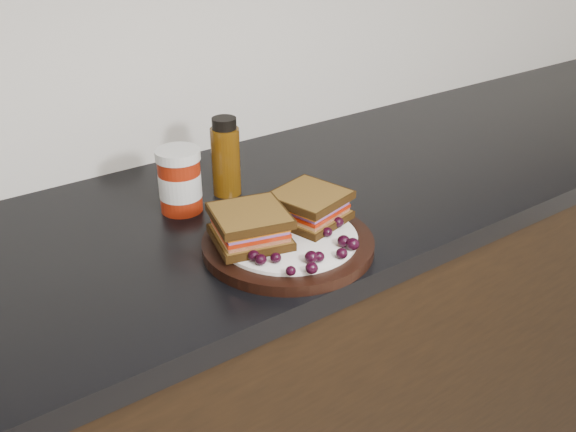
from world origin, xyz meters
The scene contains 29 objects.
base_cabinets centered at (0.00, 1.70, 0.43)m, with size 3.96×0.58×0.86m, color black.
countertop centered at (0.00, 1.70, 0.88)m, with size 3.98×0.60×0.04m, color black.
plate centered at (-0.01, 1.54, 0.91)m, with size 0.28×0.28×0.02m, color black.
sandwich_left centered at (-0.07, 1.56, 0.95)m, with size 0.11×0.11×0.05m, color brown, non-canonical shape.
sandwich_right centered at (0.05, 1.56, 0.95)m, with size 0.11×0.11×0.05m, color brown, non-canonical shape.
grape_0 centered at (-0.09, 1.49, 0.93)m, with size 0.02×0.02×0.02m, color black.
grape_1 centered at (-0.07, 1.48, 0.93)m, with size 0.02×0.02×0.02m, color black.
grape_2 centered at (-0.07, 1.44, 0.93)m, with size 0.02×0.02×0.01m, color black.
grape_3 centered at (-0.04, 1.43, 0.93)m, with size 0.02×0.02×0.02m, color black.
grape_4 centered at (-0.03, 1.45, 0.93)m, with size 0.02×0.02×0.02m, color black.
grape_5 centered at (-0.02, 1.45, 0.93)m, with size 0.02×0.02×0.02m, color black.
grape_6 centered at (0.02, 1.44, 0.93)m, with size 0.02×0.02×0.02m, color black.
grape_7 centered at (0.05, 1.45, 0.93)m, with size 0.02×0.02×0.02m, color black.
grape_8 centered at (0.04, 1.46, 0.93)m, with size 0.02×0.02×0.02m, color black.
grape_9 centered at (0.04, 1.50, 0.93)m, with size 0.02×0.02×0.02m, color black.
grape_10 centered at (0.08, 1.52, 0.93)m, with size 0.02×0.02×0.02m, color black.
grape_11 centered at (0.06, 1.54, 0.93)m, with size 0.02×0.02×0.02m, color black.
grape_12 centered at (0.08, 1.55, 0.93)m, with size 0.02×0.02×0.01m, color black.
grape_13 centered at (0.07, 1.59, 0.93)m, with size 0.02×0.02×0.02m, color black.
grape_14 centered at (-0.05, 1.60, 0.93)m, with size 0.02×0.02×0.01m, color black.
grape_15 centered at (-0.06, 1.58, 0.93)m, with size 0.02×0.02×0.02m, color black.
grape_16 centered at (-0.09, 1.56, 0.93)m, with size 0.02×0.02×0.02m, color black.
grape_17 centered at (-0.08, 1.55, 0.93)m, with size 0.02×0.02×0.02m, color black.
grape_18 centered at (-0.09, 1.51, 0.93)m, with size 0.02×0.02×0.02m, color black.
grape_19 centered at (-0.06, 1.58, 0.93)m, with size 0.02×0.02×0.02m, color black.
grape_20 centered at (-0.06, 1.55, 0.93)m, with size 0.02×0.02×0.02m, color black.
grape_21 centered at (-0.07, 1.54, 0.93)m, with size 0.02×0.02×0.02m, color black.
condiment_jar centered at (-0.08, 1.77, 0.96)m, with size 0.08×0.08×0.12m, color maroon.
oil_bottle centered at (0.02, 1.78, 0.98)m, with size 0.05×0.05×0.15m, color #513008.
Camera 1 is at (-0.53, 0.80, 1.43)m, focal length 40.00 mm.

